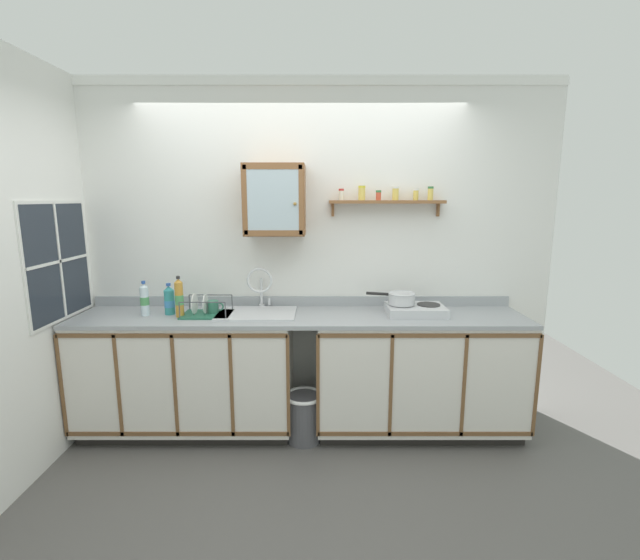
{
  "coord_description": "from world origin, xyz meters",
  "views": [
    {
      "loc": [
        0.15,
        -2.85,
        1.79
      ],
      "look_at": [
        0.15,
        0.43,
        1.18
      ],
      "focal_mm": 24.55,
      "sensor_mm": 36.0,
      "label": 1
    }
  ],
  "objects_px": {
    "bottle_juice_amber_0": "(178,298)",
    "bottle_detergent_teal_2": "(169,301)",
    "trash_bin": "(303,416)",
    "hot_plate_stove": "(415,310)",
    "mug": "(213,307)",
    "sink": "(257,315)",
    "wall_cabinet": "(274,200)",
    "dish_rack": "(205,311)",
    "bottle_water_clear_1": "(144,300)",
    "saucepan": "(400,298)"
  },
  "relations": [
    {
      "from": "sink",
      "to": "saucepan",
      "type": "distance_m",
      "value": 1.09
    },
    {
      "from": "hot_plate_stove",
      "to": "bottle_water_clear_1",
      "type": "distance_m",
      "value": 2.02
    },
    {
      "from": "hot_plate_stove",
      "to": "bottle_water_clear_1",
      "type": "bearing_deg",
      "value": -179.26
    },
    {
      "from": "wall_cabinet",
      "to": "mug",
      "type": "bearing_deg",
      "value": -165.6
    },
    {
      "from": "hot_plate_stove",
      "to": "mug",
      "type": "height_order",
      "value": "mug"
    },
    {
      "from": "bottle_water_clear_1",
      "to": "bottle_detergent_teal_2",
      "type": "height_order",
      "value": "bottle_water_clear_1"
    },
    {
      "from": "hot_plate_stove",
      "to": "saucepan",
      "type": "relative_size",
      "value": 1.18
    },
    {
      "from": "saucepan",
      "to": "dish_rack",
      "type": "height_order",
      "value": "dish_rack"
    },
    {
      "from": "hot_plate_stove",
      "to": "trash_bin",
      "type": "height_order",
      "value": "hot_plate_stove"
    },
    {
      "from": "dish_rack",
      "to": "mug",
      "type": "distance_m",
      "value": 0.07
    },
    {
      "from": "saucepan",
      "to": "bottle_detergent_teal_2",
      "type": "xyz_separation_m",
      "value": [
        -1.74,
        -0.02,
        -0.02
      ]
    },
    {
      "from": "dish_rack",
      "to": "wall_cabinet",
      "type": "xyz_separation_m",
      "value": [
        0.52,
        0.15,
        0.82
      ]
    },
    {
      "from": "hot_plate_stove",
      "to": "dish_rack",
      "type": "bearing_deg",
      "value": -179.21
    },
    {
      "from": "bottle_water_clear_1",
      "to": "bottle_juice_amber_0",
      "type": "bearing_deg",
      "value": -8.2
    },
    {
      "from": "saucepan",
      "to": "mug",
      "type": "bearing_deg",
      "value": -179.39
    },
    {
      "from": "dish_rack",
      "to": "hot_plate_stove",
      "type": "bearing_deg",
      "value": 0.79
    },
    {
      "from": "saucepan",
      "to": "sink",
      "type": "bearing_deg",
      "value": 179.69
    },
    {
      "from": "bottle_juice_amber_0",
      "to": "bottle_detergent_teal_2",
      "type": "distance_m",
      "value": 0.13
    },
    {
      "from": "sink",
      "to": "bottle_detergent_teal_2",
      "type": "height_order",
      "value": "sink"
    },
    {
      "from": "hot_plate_stove",
      "to": "bottle_water_clear_1",
      "type": "height_order",
      "value": "bottle_water_clear_1"
    },
    {
      "from": "saucepan",
      "to": "mug",
      "type": "xyz_separation_m",
      "value": [
        -1.41,
        -0.01,
        -0.07
      ]
    },
    {
      "from": "saucepan",
      "to": "bottle_detergent_teal_2",
      "type": "bearing_deg",
      "value": -179.41
    },
    {
      "from": "dish_rack",
      "to": "wall_cabinet",
      "type": "relative_size",
      "value": 0.69
    },
    {
      "from": "hot_plate_stove",
      "to": "bottle_water_clear_1",
      "type": "xyz_separation_m",
      "value": [
        -2.02,
        -0.03,
        0.08
      ]
    },
    {
      "from": "mug",
      "to": "bottle_juice_amber_0",
      "type": "bearing_deg",
      "value": -162.23
    },
    {
      "from": "sink",
      "to": "hot_plate_stove",
      "type": "bearing_deg",
      "value": -1.43
    },
    {
      "from": "bottle_juice_amber_0",
      "to": "trash_bin",
      "type": "height_order",
      "value": "bottle_juice_amber_0"
    },
    {
      "from": "mug",
      "to": "hot_plate_stove",
      "type": "bearing_deg",
      "value": -0.34
    },
    {
      "from": "sink",
      "to": "bottle_water_clear_1",
      "type": "xyz_separation_m",
      "value": [
        -0.83,
        -0.06,
        0.14
      ]
    },
    {
      "from": "bottle_detergent_teal_2",
      "to": "trash_bin",
      "type": "relative_size",
      "value": 0.64
    },
    {
      "from": "bottle_water_clear_1",
      "to": "bottle_detergent_teal_2",
      "type": "distance_m",
      "value": 0.18
    },
    {
      "from": "saucepan",
      "to": "trash_bin",
      "type": "xyz_separation_m",
      "value": [
        -0.73,
        -0.18,
        -0.86
      ]
    },
    {
      "from": "sink",
      "to": "trash_bin",
      "type": "distance_m",
      "value": 0.83
    },
    {
      "from": "dish_rack",
      "to": "sink",
      "type": "bearing_deg",
      "value": 7.72
    },
    {
      "from": "hot_plate_stove",
      "to": "bottle_juice_amber_0",
      "type": "distance_m",
      "value": 1.75
    },
    {
      "from": "sink",
      "to": "bottle_water_clear_1",
      "type": "distance_m",
      "value": 0.84
    },
    {
      "from": "bottle_juice_amber_0",
      "to": "wall_cabinet",
      "type": "distance_m",
      "value": 1.01
    },
    {
      "from": "saucepan",
      "to": "dish_rack",
      "type": "bearing_deg",
      "value": -178.21
    },
    {
      "from": "saucepan",
      "to": "mug",
      "type": "relative_size",
      "value": 3.03
    },
    {
      "from": "hot_plate_stove",
      "to": "bottle_juice_amber_0",
      "type": "xyz_separation_m",
      "value": [
        -1.75,
        -0.07,
        0.1
      ]
    },
    {
      "from": "sink",
      "to": "bottle_juice_amber_0",
      "type": "xyz_separation_m",
      "value": [
        -0.56,
        -0.09,
        0.16
      ]
    },
    {
      "from": "mug",
      "to": "sink",
      "type": "bearing_deg",
      "value": 3.67
    },
    {
      "from": "bottle_detergent_teal_2",
      "to": "trash_bin",
      "type": "xyz_separation_m",
      "value": [
        1.01,
        -0.17,
        -0.85
      ]
    },
    {
      "from": "hot_plate_stove",
      "to": "wall_cabinet",
      "type": "relative_size",
      "value": 0.82
    },
    {
      "from": "sink",
      "to": "dish_rack",
      "type": "relative_size",
      "value": 1.62
    },
    {
      "from": "bottle_water_clear_1",
      "to": "wall_cabinet",
      "type": "distance_m",
      "value": 1.22
    },
    {
      "from": "mug",
      "to": "trash_bin",
      "type": "distance_m",
      "value": 1.06
    },
    {
      "from": "bottle_juice_amber_0",
      "to": "bottle_detergent_teal_2",
      "type": "relative_size",
      "value": 1.28
    },
    {
      "from": "wall_cabinet",
      "to": "trash_bin",
      "type": "bearing_deg",
      "value": -53.04
    },
    {
      "from": "bottle_juice_amber_0",
      "to": "wall_cabinet",
      "type": "bearing_deg",
      "value": 15.53
    }
  ]
}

